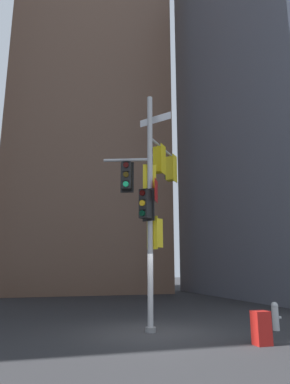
# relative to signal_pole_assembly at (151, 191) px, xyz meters

# --- Properties ---
(ground) EXTENTS (120.00, 120.00, 0.00)m
(ground) POSITION_rel_signal_pole_assembly_xyz_m (-0.16, -0.35, -4.79)
(ground) COLOR #2D2D30
(building_mid_block) EXTENTS (13.87, 13.87, 48.47)m
(building_mid_block) POSITION_rel_signal_pole_assembly_xyz_m (-0.26, 21.75, 19.45)
(building_mid_block) COLOR brown
(building_mid_block) RESTS_ON ground
(signal_pole_assembly) EXTENTS (3.34, 2.34, 8.30)m
(signal_pole_assembly) POSITION_rel_signal_pole_assembly_xyz_m (0.00, 0.00, 0.00)
(signal_pole_assembly) COLOR #B2B2B5
(signal_pole_assembly) RESTS_ON ground
(fire_hydrant) EXTENTS (0.33, 0.23, 0.91)m
(fire_hydrant) POSITION_rel_signal_pole_assembly_xyz_m (3.96, -1.25, -4.31)
(fire_hydrant) COLOR silver
(fire_hydrant) RESTS_ON ground
(newspaper_box) EXTENTS (0.45, 0.36, 0.89)m
(newspaper_box) POSITION_rel_signal_pole_assembly_xyz_m (2.17, -3.03, -4.34)
(newspaper_box) COLOR red
(newspaper_box) RESTS_ON ground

